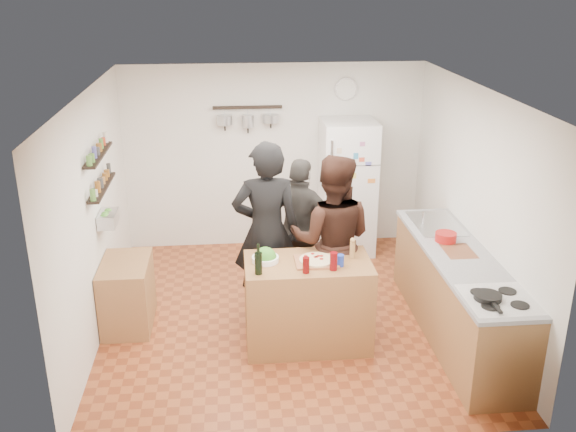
{
  "coord_description": "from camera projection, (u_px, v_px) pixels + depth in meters",
  "views": [
    {
      "loc": [
        -0.6,
        -6.27,
        3.58
      ],
      "look_at": [
        0.0,
        0.1,
        1.15
      ],
      "focal_mm": 40.0,
      "sensor_mm": 36.0,
      "label": 1
    }
  ],
  "objects": [
    {
      "name": "person_left",
      "position": [
        266.0,
        232.0,
        6.84
      ],
      "size": [
        0.74,
        0.49,
        1.99
      ],
      "primitive_type": "imported",
      "rotation": [
        0.0,
        0.0,
        3.16
      ],
      "color": "black",
      "rests_on": "floor"
    },
    {
      "name": "person_center",
      "position": [
        332.0,
        241.0,
        6.77
      ],
      "size": [
        1.05,
        0.9,
        1.87
      ],
      "primitive_type": "imported",
      "rotation": [
        0.0,
        0.0,
        2.91
      ],
      "color": "black",
      "rests_on": "floor"
    },
    {
      "name": "spice_shelf_upper",
      "position": [
        98.0,
        155.0,
        6.52
      ],
      "size": [
        0.12,
        1.0,
        0.02
      ],
      "primitive_type": "cube",
      "color": "black",
      "rests_on": "left_wall"
    },
    {
      "name": "skillet",
      "position": [
        488.0,
        297.0,
        5.58
      ],
      "size": [
        0.24,
        0.24,
        0.05
      ],
      "primitive_type": "cylinder",
      "color": "black",
      "rests_on": "stove_top"
    },
    {
      "name": "wine_bottle",
      "position": [
        258.0,
        263.0,
        6.04
      ],
      "size": [
        0.07,
        0.07,
        0.22
      ],
      "primitive_type": "cylinder",
      "color": "black",
      "rests_on": "prep_island"
    },
    {
      "name": "side_table",
      "position": [
        127.0,
        294.0,
        6.86
      ],
      "size": [
        0.5,
        0.8,
        0.73
      ],
      "primitive_type": "cube",
      "color": "#A36944",
      "rests_on": "floor"
    },
    {
      "name": "wine_glass_far",
      "position": [
        334.0,
        261.0,
        6.12
      ],
      "size": [
        0.07,
        0.07,
        0.18
      ],
      "primitive_type": "cylinder",
      "color": "#5B070B",
      "rests_on": "prep_island"
    },
    {
      "name": "salad_bowl",
      "position": [
        265.0,
        259.0,
        6.32
      ],
      "size": [
        0.27,
        0.27,
        0.05
      ],
      "primitive_type": "cylinder",
      "color": "white",
      "rests_on": "prep_island"
    },
    {
      "name": "prep_island",
      "position": [
        308.0,
        303.0,
        6.49
      ],
      "size": [
        1.25,
        0.72,
        0.91
      ],
      "primitive_type": "cube",
      "color": "brown",
      "rests_on": "floor"
    },
    {
      "name": "fridge",
      "position": [
        347.0,
        187.0,
        8.55
      ],
      "size": [
        0.7,
        0.68,
        1.8
      ],
      "primitive_type": "cube",
      "color": "white",
      "rests_on": "floor"
    },
    {
      "name": "wine_glass_near",
      "position": [
        306.0,
        265.0,
        6.07
      ],
      "size": [
        0.07,
        0.07,
        0.16
      ],
      "primitive_type": "cylinder",
      "color": "#4F0608",
      "rests_on": "prep_island"
    },
    {
      "name": "produce_basket",
      "position": [
        108.0,
        219.0,
        6.77
      ],
      "size": [
        0.18,
        0.35,
        0.14
      ],
      "primitive_type": "cube",
      "color": "silver",
      "rests_on": "left_wall"
    },
    {
      "name": "room_shell",
      "position": [
        286.0,
        198.0,
        7.07
      ],
      "size": [
        4.2,
        4.2,
        4.2
      ],
      "color": "brown",
      "rests_on": "ground"
    },
    {
      "name": "stove_top",
      "position": [
        499.0,
        300.0,
        5.59
      ],
      "size": [
        0.6,
        0.62,
        0.02
      ],
      "primitive_type": "cube",
      "color": "white",
      "rests_on": "counter_run"
    },
    {
      "name": "sink",
      "position": [
        436.0,
        224.0,
        7.26
      ],
      "size": [
        0.5,
        0.8,
        0.03
      ],
      "primitive_type": "cube",
      "color": "silver",
      "rests_on": "counter_run"
    },
    {
      "name": "pepper_mill",
      "position": [
        352.0,
        250.0,
        6.38
      ],
      "size": [
        0.05,
        0.05,
        0.17
      ],
      "primitive_type": "cylinder",
      "color": "#A07543",
      "rests_on": "prep_island"
    },
    {
      "name": "wall_clock",
      "position": [
        346.0,
        89.0,
        8.41
      ],
      "size": [
        0.3,
        0.03,
        0.3
      ],
      "primitive_type": "cylinder",
      "rotation": [
        1.57,
        0.0,
        0.0
      ],
      "color": "silver",
      "rests_on": "back_wall"
    },
    {
      "name": "pizza_board",
      "position": [
        316.0,
        262.0,
        6.31
      ],
      "size": [
        0.42,
        0.34,
        0.02
      ],
      "primitive_type": "cube",
      "color": "brown",
      "rests_on": "prep_island"
    },
    {
      "name": "red_bowl",
      "position": [
        446.0,
        237.0,
        6.78
      ],
      "size": [
        0.22,
        0.22,
        0.09
      ],
      "primitive_type": "cylinder",
      "color": "#A51512",
      "rests_on": "counter_run"
    },
    {
      "name": "spice_shelf_lower",
      "position": [
        102.0,
        187.0,
        6.64
      ],
      "size": [
        0.12,
        1.0,
        0.02
      ],
      "primitive_type": "cube",
      "color": "black",
      "rests_on": "left_wall"
    },
    {
      "name": "counter_run",
      "position": [
        457.0,
        296.0,
        6.63
      ],
      "size": [
        0.63,
        2.63,
        0.9
      ],
      "primitive_type": "cube",
      "color": "#9E7042",
      "rests_on": "floor"
    },
    {
      "name": "pot_rack",
      "position": [
        247.0,
        107.0,
        8.3
      ],
      "size": [
        0.9,
        0.04,
        0.04
      ],
      "primitive_type": "cube",
      "color": "black",
      "rests_on": "back_wall"
    },
    {
      "name": "cutting_board",
      "position": [
        459.0,
        252.0,
        6.55
      ],
      "size": [
        0.3,
        0.4,
        0.02
      ],
      "primitive_type": "cube",
      "color": "brown",
      "rests_on": "counter_run"
    },
    {
      "name": "pizza",
      "position": [
        316.0,
        260.0,
        6.3
      ],
      "size": [
        0.34,
        0.34,
        0.02
      ],
      "primitive_type": "cylinder",
      "color": "beige",
      "rests_on": "pizza_board"
    },
    {
      "name": "person_back",
      "position": [
        301.0,
        229.0,
        7.35
      ],
      "size": [
        1.05,
        0.82,
        1.66
      ],
      "primitive_type": "imported",
      "rotation": [
        0.0,
        0.0,
        2.65
      ],
      "color": "#2C2927",
      "rests_on": "floor"
    },
    {
      "name": "salt_canister",
      "position": [
        340.0,
        260.0,
        6.22
      ],
      "size": [
        0.07,
        0.07,
        0.12
      ],
      "primitive_type": "cylinder",
      "color": "#1C339B",
      "rests_on": "prep_island"
    }
  ]
}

